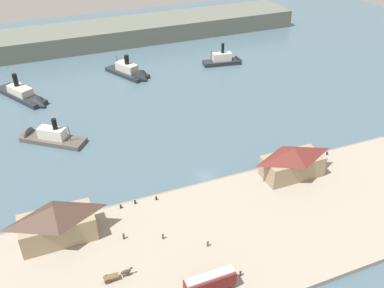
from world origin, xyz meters
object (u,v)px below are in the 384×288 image
(horse_cart, at_px, (117,275))
(ferry_departing_north, at_px, (132,73))
(ferry_shed_customs_shed, at_px, (293,162))
(pedestrian_at_waters_edge, at_px, (208,243))
(ferry_shed_central_terminal, at_px, (56,222))
(ferry_moored_east, at_px, (45,136))
(pedestrian_near_west_shed, at_px, (124,236))
(pedestrian_walking_east, at_px, (163,236))
(street_tram, at_px, (210,282))
(mooring_post_center_west, at_px, (121,207))
(ferry_approaching_west, at_px, (26,96))
(mooring_post_west, at_px, (156,198))
(mooring_post_east, at_px, (327,153))
(pedestrian_near_cart, at_px, (240,273))
(mooring_post_center_east, at_px, (135,202))
(ferry_approaching_east, at_px, (226,60))

(horse_cart, relative_size, ferry_departing_north, 0.27)
(ferry_shed_customs_shed, xyz_separation_m, pedestrian_at_waters_edge, (-29.56, -14.25, -3.33))
(ferry_shed_central_terminal, height_order, ferry_moored_east, ferry_shed_central_terminal)
(pedestrian_near_west_shed, bearing_deg, ferry_shed_customs_shed, 7.21)
(ferry_shed_customs_shed, xyz_separation_m, pedestrian_near_west_shed, (-45.04, -5.70, -3.28))
(pedestrian_walking_east, bearing_deg, ferry_shed_customs_shed, 13.20)
(street_tram, relative_size, pedestrian_at_waters_edge, 5.80)
(horse_cart, distance_m, pedestrian_at_waters_edge, 19.20)
(pedestrian_at_waters_edge, bearing_deg, mooring_post_center_west, 126.72)
(pedestrian_at_waters_edge, relative_size, ferry_approaching_west, 0.07)
(mooring_post_west, distance_m, ferry_moored_east, 44.52)
(pedestrian_at_waters_edge, distance_m, mooring_post_center_west, 22.81)
(ferry_shed_customs_shed, bearing_deg, ferry_moored_east, 142.57)
(pedestrian_near_west_shed, bearing_deg, mooring_post_east, 9.36)
(pedestrian_at_waters_edge, bearing_deg, pedestrian_near_cart, -74.02)
(mooring_post_east, bearing_deg, ferry_departing_north, 114.91)
(mooring_post_east, bearing_deg, ferry_shed_customs_shed, -164.02)
(horse_cart, bearing_deg, pedestrian_at_waters_edge, 3.17)
(pedestrian_walking_east, relative_size, mooring_post_west, 1.81)
(pedestrian_near_cart, bearing_deg, pedestrian_near_west_shed, 135.43)
(ferry_shed_customs_shed, relative_size, pedestrian_near_west_shed, 8.65)
(mooring_post_center_east, height_order, ferry_approaching_west, ferry_approaching_west)
(horse_cart, relative_size, mooring_post_center_west, 6.32)
(ferry_approaching_east, bearing_deg, mooring_post_center_west, -130.76)
(ferry_approaching_west, bearing_deg, ferry_departing_north, 8.19)
(ferry_moored_east, bearing_deg, ferry_departing_north, 44.33)
(mooring_post_east, relative_size, ferry_moored_east, 0.05)
(pedestrian_near_cart, relative_size, pedestrian_near_west_shed, 0.89)
(ferry_shed_central_terminal, height_order, pedestrian_near_cart, ferry_shed_central_terminal)
(mooring_post_center_east, relative_size, ferry_departing_north, 0.04)
(pedestrian_at_waters_edge, bearing_deg, ferry_approaching_west, 108.89)
(ferry_shed_customs_shed, bearing_deg, horse_cart, -162.55)
(pedestrian_walking_east, distance_m, pedestrian_near_west_shed, 8.23)
(pedestrian_near_cart, xyz_separation_m, pedestrian_near_west_shed, (-18.14, 17.87, 0.09))
(pedestrian_near_cart, bearing_deg, ferry_departing_north, 86.18)
(pedestrian_near_cart, distance_m, mooring_post_center_east, 30.69)
(pedestrian_walking_east, distance_m, mooring_post_east, 53.16)
(ferry_shed_customs_shed, height_order, mooring_post_center_west, ferry_shed_customs_shed)
(ferry_approaching_west, bearing_deg, pedestrian_near_cart, -71.39)
(mooring_post_east, bearing_deg, horse_cart, -162.88)
(mooring_post_center_east, xyz_separation_m, ferry_approaching_east, (58.25, 71.33, -0.03))
(ferry_approaching_west, bearing_deg, mooring_post_center_west, -76.83)
(mooring_post_center_east, bearing_deg, ferry_departing_north, 75.09)
(ferry_departing_north, xyz_separation_m, ferry_approaching_east, (38.64, -2.29, 0.21))
(mooring_post_center_east, bearing_deg, mooring_post_east, -0.26)
(mooring_post_center_east, distance_m, mooring_post_center_west, 3.48)
(horse_cart, bearing_deg, pedestrian_near_west_shed, 69.00)
(mooring_post_east, height_order, mooring_post_center_west, same)
(horse_cart, bearing_deg, ferry_approaching_west, 96.80)
(ferry_shed_central_terminal, distance_m, ferry_approaching_east, 107.37)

